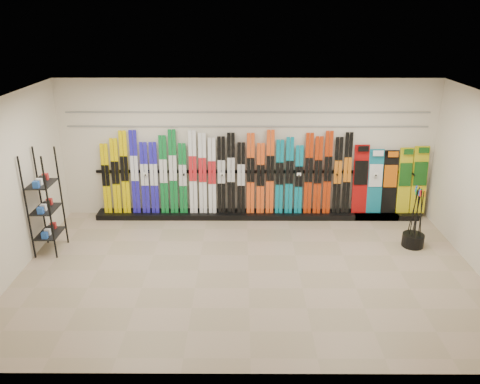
{
  "coord_description": "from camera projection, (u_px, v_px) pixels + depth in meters",
  "views": [
    {
      "loc": [
        -0.12,
        -7.17,
        4.31
      ],
      "look_at": [
        -0.15,
        1.0,
        1.1
      ],
      "focal_mm": 35.0,
      "sensor_mm": 36.0,
      "label": 1
    }
  ],
  "objects": [
    {
      "name": "skis",
      "position": [
        227.0,
        175.0,
        10.05
      ],
      "size": [
        5.37,
        0.21,
        1.84
      ],
      "color": "#E7CA00",
      "rests_on": "ski_rack_base"
    },
    {
      "name": "ski_poles",
      "position": [
        416.0,
        218.0,
        8.87
      ],
      "size": [
        0.21,
        0.36,
        1.18
      ],
      "color": "black",
      "rests_on": "pole_bin"
    },
    {
      "name": "pole_bin",
      "position": [
        413.0,
        240.0,
        9.07
      ],
      "size": [
        0.41,
        0.41,
        0.25
      ],
      "primitive_type": "cylinder",
      "color": "black",
      "rests_on": "floor"
    },
    {
      "name": "snowboards",
      "position": [
        390.0,
        181.0,
        10.12
      ],
      "size": [
        1.6,
        0.23,
        1.5
      ],
      "color": "#990C0C",
      "rests_on": "ski_rack_base"
    },
    {
      "name": "slatwall_rail_0",
      "position": [
        248.0,
        126.0,
        9.82
      ],
      "size": [
        7.6,
        0.02,
        0.03
      ],
      "primitive_type": "cube",
      "color": "gray",
      "rests_on": "back_wall"
    },
    {
      "name": "slatwall_rail_1",
      "position": [
        248.0,
        112.0,
        9.71
      ],
      "size": [
        7.6,
        0.02,
        0.03
      ],
      "primitive_type": "cube",
      "color": "gray",
      "rests_on": "back_wall"
    },
    {
      "name": "back_wall",
      "position": [
        247.0,
        149.0,
        10.02
      ],
      "size": [
        8.0,
        0.0,
        8.0
      ],
      "primitive_type": "plane",
      "rotation": [
        1.57,
        0.0,
        0.0
      ],
      "color": "beige",
      "rests_on": "floor"
    },
    {
      "name": "ski_rack_base",
      "position": [
        257.0,
        215.0,
        10.35
      ],
      "size": [
        8.0,
        0.4,
        0.12
      ],
      "primitive_type": "cube",
      "color": "black",
      "rests_on": "floor"
    },
    {
      "name": "left_wall",
      "position": [
        7.0,
        191.0,
        7.71
      ],
      "size": [
        0.0,
        5.0,
        5.0
      ],
      "primitive_type": "plane",
      "rotation": [
        1.57,
        0.0,
        1.57
      ],
      "color": "beige",
      "rests_on": "floor"
    },
    {
      "name": "accessory_rack",
      "position": [
        45.0,
        203.0,
        8.6
      ],
      "size": [
        0.4,
        0.6,
        1.97
      ],
      "primitive_type": "cube",
      "color": "black",
      "rests_on": "floor"
    },
    {
      "name": "ceiling",
      "position": [
        250.0,
        100.0,
        7.15
      ],
      "size": [
        8.0,
        8.0,
        0.0
      ],
      "primitive_type": "plane",
      "rotation": [
        3.14,
        0.0,
        0.0
      ],
      "color": "silver",
      "rests_on": "back_wall"
    },
    {
      "name": "floor",
      "position": [
        248.0,
        271.0,
        8.25
      ],
      "size": [
        8.0,
        8.0,
        0.0
      ],
      "primitive_type": "plane",
      "color": "tan",
      "rests_on": "ground"
    }
  ]
}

